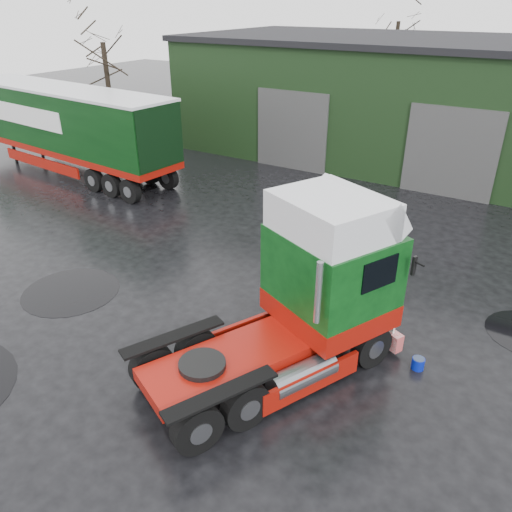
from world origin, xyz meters
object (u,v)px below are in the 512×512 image
(warehouse, at_px, (481,105))
(hero_tractor, at_px, (266,300))
(trailer_left, at_px, (67,131))
(wash_bucket, at_px, (418,363))
(tree_back_a, at_px, (395,50))
(tree_left, at_px, (107,74))

(warehouse, distance_m, hero_tractor, 21.00)
(hero_tractor, bearing_deg, trailer_left, 178.40)
(wash_bucket, bearing_deg, tree_back_a, 109.84)
(tree_left, relative_size, tree_back_a, 0.89)
(trailer_left, bearing_deg, hero_tractor, -111.57)
(tree_left, xyz_separation_m, tree_back_a, (11.00, 18.00, 0.50))
(hero_tractor, bearing_deg, tree_back_a, 128.23)
(warehouse, bearing_deg, hero_tractor, -91.93)
(wash_bucket, xyz_separation_m, tree_back_a, (-10.39, 28.80, 4.60))
(hero_tractor, height_order, tree_left, tree_left)
(trailer_left, relative_size, tree_left, 1.64)
(trailer_left, height_order, tree_back_a, tree_back_a)
(warehouse, xyz_separation_m, wash_bucket, (2.39, -18.80, -3.01))
(hero_tractor, relative_size, wash_bucket, 21.99)
(hero_tractor, xyz_separation_m, wash_bucket, (3.10, 2.16, -1.99))
(trailer_left, xyz_separation_m, tree_left, (-1.60, 4.61, 2.09))
(tree_left, bearing_deg, tree_back_a, 58.57)
(hero_tractor, xyz_separation_m, tree_back_a, (-7.29, 30.96, 2.61))
(hero_tractor, distance_m, trailer_left, 18.66)
(warehouse, xyz_separation_m, trailer_left, (-17.40, -12.61, -1.00))
(trailer_left, height_order, wash_bucket, trailer_left)
(wash_bucket, relative_size, tree_left, 0.04)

